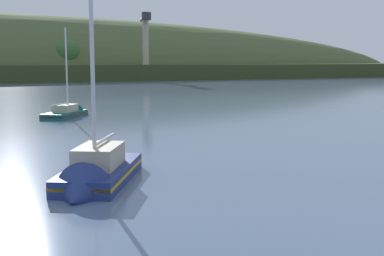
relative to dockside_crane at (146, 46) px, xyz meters
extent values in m
cube|color=#35401E|center=(-9.68, 20.60, -8.89)|extent=(539.27, 93.89, 5.16)
sphere|color=#38602D|center=(-24.67, 9.14, -2.92)|extent=(9.69, 9.69, 9.69)
cube|color=#4C4C51|center=(-0.07, -0.48, -10.47)|extent=(5.12, 5.12, 2.00)
cylinder|color=#BCB293|center=(-0.07, -0.48, 0.73)|extent=(2.04, 2.04, 20.40)
cylinder|color=#BCB293|center=(0.92, 5.94, 9.30)|extent=(3.61, 16.23, 1.12)
cube|color=#333338|center=(-0.52, -3.37, 9.30)|extent=(3.22, 3.01, 2.45)
cube|color=navy|center=(-38.98, -137.24, -11.29)|extent=(6.23, 8.55, 1.44)
cone|color=navy|center=(-40.66, -140.84, -11.29)|extent=(3.59, 3.09, 3.03)
cube|color=gold|center=(-38.98, -137.24, -10.97)|extent=(6.26, 8.57, 0.18)
cube|color=#BCB299|center=(-39.06, -137.42, -9.99)|extent=(3.46, 4.16, 1.15)
cylinder|color=silver|center=(-39.40, -138.14, -4.12)|extent=(0.22, 0.22, 12.89)
cylinder|color=silver|center=(-38.51, -136.24, -9.27)|extent=(1.93, 3.86, 0.18)
cube|color=#0F564C|center=(-37.47, -104.23, -11.39)|extent=(6.03, 7.22, 1.20)
cone|color=#0F564C|center=(-35.64, -101.38, -11.39)|extent=(3.19, 2.89, 2.70)
cube|color=maroon|center=(-37.47, -104.23, -11.10)|extent=(6.06, 7.23, 0.13)
cube|color=#BCB299|center=(-37.38, -104.08, -10.38)|extent=(3.26, 3.60, 0.83)
cylinder|color=silver|center=(-37.01, -103.51, -5.90)|extent=(0.20, 0.20, 9.79)
cylinder|color=silver|center=(-37.97, -105.01, -9.81)|extent=(2.06, 3.07, 0.16)
camera|label=1|loc=(-43.58, -164.81, -4.74)|focal=47.17mm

